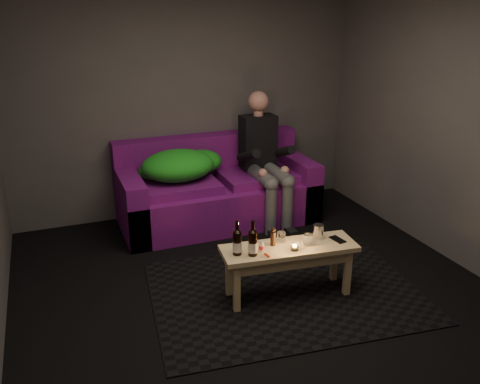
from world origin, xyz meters
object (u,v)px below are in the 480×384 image
at_px(sofa, 216,192).
at_px(steel_cup, 318,231).
at_px(beer_bottle_a, 237,242).
at_px(beer_bottle_b, 253,243).
at_px(person, 264,156).
at_px(coffee_table, 289,255).

xyz_separation_m(sofa, steel_cup, (0.33, -1.72, 0.19)).
xyz_separation_m(beer_bottle_a, steel_cup, (0.75, 0.03, -0.05)).
bearing_deg(steel_cup, beer_bottle_b, -172.16).
distance_m(sofa, beer_bottle_a, 1.82).
bearing_deg(steel_cup, sofa, 100.98).
xyz_separation_m(sofa, person, (0.51, -0.18, 0.41)).
bearing_deg(person, steel_cup, -96.55).
bearing_deg(steel_cup, beer_bottle_a, -177.60).
xyz_separation_m(sofa, coffee_table, (0.03, -1.77, 0.04)).
xyz_separation_m(beer_bottle_a, beer_bottle_b, (0.11, -0.06, 0.00)).
relative_size(sofa, person, 1.50).
bearing_deg(steel_cup, person, 83.45).
height_order(beer_bottle_b, steel_cup, beer_bottle_b).
bearing_deg(sofa, steel_cup, -79.02).
relative_size(person, beer_bottle_a, 5.01).
relative_size(sofa, beer_bottle_a, 7.50).
relative_size(person, beer_bottle_b, 4.87).
xyz_separation_m(person, steel_cup, (-0.18, -1.54, -0.22)).
xyz_separation_m(person, coffee_table, (-0.48, -1.60, -0.37)).
relative_size(coffee_table, steel_cup, 9.53).
xyz_separation_m(sofa, beer_bottle_b, (-0.31, -1.81, 0.24)).
height_order(sofa, person, person).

